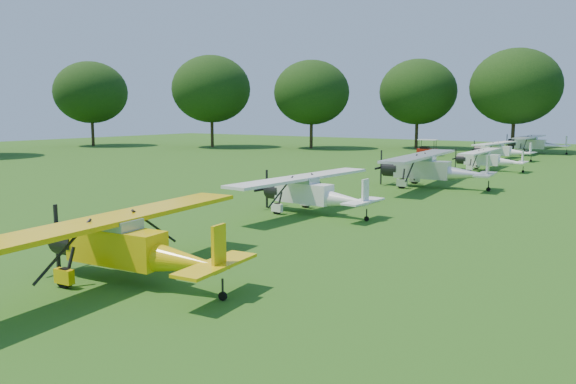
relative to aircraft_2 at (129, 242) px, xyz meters
name	(u,v)px	position (x,y,z in m)	size (l,w,h in m)	color
ground	(248,234)	(-1.22, 7.21, -1.24)	(160.00, 160.00, 0.00)	#255916
tree_belt	(326,28)	(2.35, 7.37, 6.79)	(137.36, 130.27, 14.52)	#312613
aircraft_2	(129,242)	(0.00, 0.00, 0.00)	(6.79, 10.80, 2.12)	yellow
aircraft_3	(312,190)	(-1.55, 12.76, -0.07)	(6.40, 10.20, 2.01)	white
aircraft_4	(431,167)	(-0.06, 25.46, 0.16)	(7.61, 12.14, 2.39)	silver
aircraft_5	(487,158)	(0.17, 38.71, -0.15)	(5.96, 9.46, 1.87)	white
aircraft_6	(501,149)	(-1.53, 50.48, -0.09)	(6.28, 10.00, 1.96)	white
aircraft_7	(535,143)	(-0.43, 62.54, 0.08)	(7.20, 11.44, 2.26)	silver
golf_cart	(427,150)	(-10.04, 51.85, -0.61)	(2.34, 1.61, 1.87)	#A7170B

